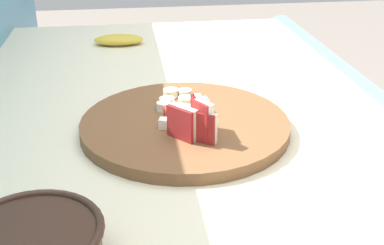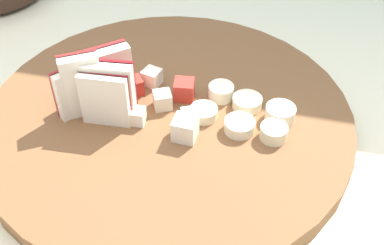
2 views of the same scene
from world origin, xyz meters
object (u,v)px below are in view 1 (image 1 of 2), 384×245
(apple_wedge_fan, at_px, (197,121))
(banana_peel, at_px, (119,40))
(banana_slice_rows, at_px, (175,100))
(apple_dice_pile, at_px, (185,116))
(cutting_board, at_px, (186,125))

(apple_wedge_fan, height_order, banana_peel, apple_wedge_fan)
(banana_peel, bearing_deg, banana_slice_rows, -167.61)
(apple_dice_pile, height_order, banana_slice_rows, apple_dice_pile)
(apple_wedge_fan, relative_size, apple_dice_pile, 0.83)
(apple_wedge_fan, height_order, apple_dice_pile, apple_wedge_fan)
(cutting_board, distance_m, banana_peel, 0.56)
(cutting_board, height_order, apple_dice_pile, apple_dice_pile)
(apple_dice_pile, xyz_separation_m, banana_slice_rows, (0.08, 0.01, -0.00))
(banana_slice_rows, height_order, banana_peel, banana_slice_rows)
(apple_wedge_fan, relative_size, banana_peel, 0.58)
(cutting_board, bearing_deg, apple_wedge_fan, -171.91)
(apple_wedge_fan, bearing_deg, banana_slice_rows, 7.73)
(apple_dice_pile, xyz_separation_m, banana_peel, (0.55, 0.11, -0.02))
(apple_dice_pile, bearing_deg, cutting_board, -24.19)
(apple_dice_pile, relative_size, banana_peel, 0.69)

